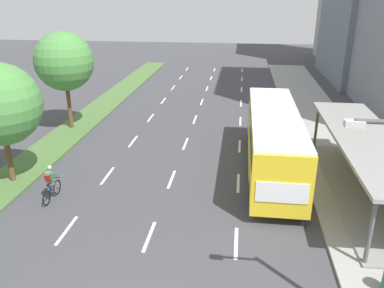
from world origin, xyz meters
TOP-DOWN VIEW (x-y plane):
  - median_strip at (-8.30, 20.00)m, footprint 2.60×52.00m
  - sidewalk_right at (9.25, 20.00)m, footprint 4.50×52.00m
  - lane_divider_left at (-3.50, 18.94)m, footprint 0.14×48.89m
  - lane_divider_center at (0.00, 18.94)m, footprint 0.14×48.89m
  - lane_divider_right at (3.50, 18.94)m, footprint 0.14×48.89m
  - bus_shelter at (9.53, 10.59)m, footprint 2.90×11.97m
  - bus at (5.25, 12.87)m, footprint 2.54×11.29m
  - cyclist at (-5.25, 8.36)m, footprint 0.46×1.82m
  - median_tree_third at (-8.55, 18.26)m, footprint 3.98×3.98m
  - building_mid_right at (17.02, 38.94)m, footprint 8.05×14.63m

SIDE VIEW (x-z plane):
  - lane_divider_left at x=-3.50m, z-range 0.00..0.01m
  - lane_divider_center at x=0.00m, z-range 0.00..0.01m
  - lane_divider_right at x=3.50m, z-range 0.00..0.01m
  - median_strip at x=-8.30m, z-range 0.00..0.12m
  - sidewalk_right at x=9.25m, z-range 0.00..0.15m
  - cyclist at x=-5.25m, z-range -0.06..1.65m
  - bus_shelter at x=9.53m, z-range 0.44..3.30m
  - bus at x=5.25m, z-range 0.38..3.75m
  - median_tree_third at x=-8.55m, z-range 1.47..8.16m
  - building_mid_right at x=17.02m, z-range 0.00..12.03m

